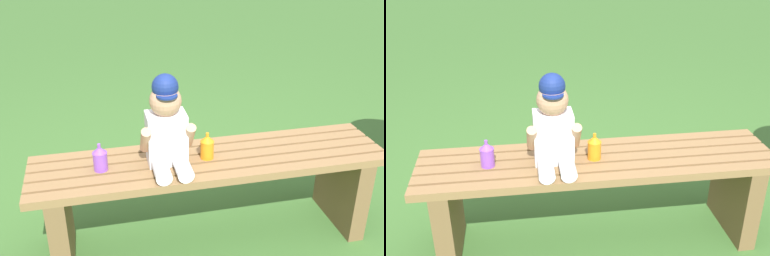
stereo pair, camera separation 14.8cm
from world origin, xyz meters
TOP-DOWN VIEW (x-y plane):
  - ground_plane at (0.00, 0.00)m, footprint 16.00×16.00m
  - park_bench at (0.00, 0.00)m, footprint 1.61×0.38m
  - child_figure at (-0.20, -0.01)m, footprint 0.23×0.27m
  - sippy_cup_left at (-0.49, -0.00)m, footprint 0.06×0.06m
  - sippy_cup_right at (-0.02, -0.00)m, footprint 0.06×0.06m

SIDE VIEW (x-z plane):
  - ground_plane at x=0.00m, z-range 0.00..0.00m
  - park_bench at x=0.00m, z-range 0.08..0.52m
  - sippy_cup_left at x=-0.49m, z-range 0.44..0.57m
  - sippy_cup_right at x=-0.02m, z-range 0.44..0.57m
  - child_figure at x=-0.20m, z-range 0.42..0.83m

